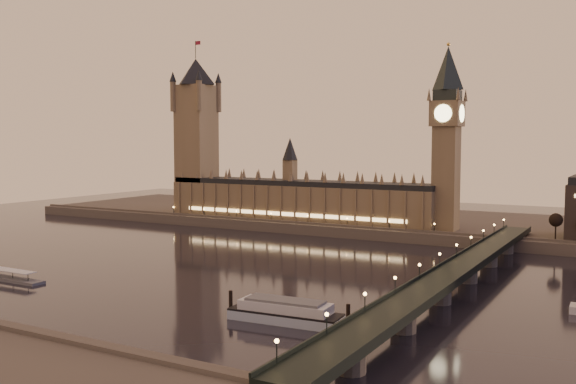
% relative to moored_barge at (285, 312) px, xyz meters
% --- Properties ---
extents(ground, '(700.00, 700.00, 0.00)m').
position_rel_moored_barge_xyz_m(ground, '(-56.68, 65.01, -3.21)').
color(ground, black).
rests_on(ground, ground).
extents(far_embankment, '(560.00, 130.00, 6.00)m').
position_rel_moored_barge_xyz_m(far_embankment, '(-26.68, 230.01, -0.21)').
color(far_embankment, '#423D35').
rests_on(far_embankment, ground).
extents(palace_of_westminster, '(180.00, 26.62, 52.00)m').
position_rel_moored_barge_xyz_m(palace_of_westminster, '(-96.81, 186.00, 18.50)').
color(palace_of_westminster, brown).
rests_on(palace_of_westminster, ground).
extents(victoria_tower, '(31.68, 31.68, 118.00)m').
position_rel_moored_barge_xyz_m(victoria_tower, '(-176.68, 186.01, 62.58)').
color(victoria_tower, brown).
rests_on(victoria_tower, ground).
extents(big_ben, '(17.68, 17.68, 104.00)m').
position_rel_moored_barge_xyz_m(big_ben, '(-2.70, 185.99, 60.74)').
color(big_ben, brown).
rests_on(big_ben, ground).
extents(westminster_bridge, '(13.20, 260.00, 15.30)m').
position_rel_moored_barge_xyz_m(westminster_bridge, '(34.93, 65.01, 2.31)').
color(westminster_bridge, black).
rests_on(westminster_bridge, ground).
extents(bare_tree_0, '(5.90, 5.90, 11.99)m').
position_rel_moored_barge_xyz_m(bare_tree_0, '(55.60, 174.01, 11.74)').
color(bare_tree_0, black).
rests_on(bare_tree_0, ground).
extents(moored_barge, '(41.39, 12.67, 7.61)m').
position_rel_moored_barge_xyz_m(moored_barge, '(0.00, 0.00, 0.00)').
color(moored_barge, '#9AAFC4').
rests_on(moored_barge, ground).
extents(pontoon_pier, '(38.44, 6.41, 10.25)m').
position_rel_moored_barge_xyz_m(pontoon_pier, '(-128.01, -2.80, -2.11)').
color(pontoon_pier, '#595B5E').
rests_on(pontoon_pier, ground).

